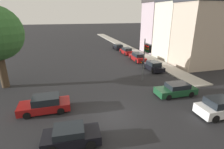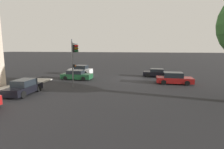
{
  "view_description": "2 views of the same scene",
  "coord_description": "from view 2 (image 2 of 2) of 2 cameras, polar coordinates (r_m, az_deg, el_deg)",
  "views": [
    {
      "loc": [
        -3.74,
        -12.65,
        8.42
      ],
      "look_at": [
        1.35,
        5.39,
        1.89
      ],
      "focal_mm": 28.0,
      "sensor_mm": 36.0,
      "label": 1
    },
    {
      "loc": [
        -2.38,
        25.66,
        4.59
      ],
      "look_at": [
        1.87,
        4.81,
        1.31
      ],
      "focal_mm": 28.0,
      "sensor_mm": 36.0,
      "label": 2
    }
  ],
  "objects": [
    {
      "name": "crossing_car_0",
      "position": [
        25.85,
        -11.52,
        -0.2
      ],
      "size": [
        4.39,
        1.96,
        1.35
      ],
      "rotation": [
        0.0,
        0.0,
        3.13
      ],
      "color": "#194728",
      "rests_on": "ground_plane"
    },
    {
      "name": "parked_car_0",
      "position": [
        19.45,
        -26.86,
        -3.77
      ],
      "size": [
        1.99,
        4.13,
        1.46
      ],
      "rotation": [
        0.0,
        0.0,
        1.61
      ],
      "color": "black",
      "rests_on": "ground_plane"
    },
    {
      "name": "crossing_car_3",
      "position": [
        28.45,
        14.18,
        0.49
      ],
      "size": [
        3.95,
        2.04,
        1.3
      ],
      "rotation": [
        0.0,
        0.0,
        -0.06
      ],
      "color": "black",
      "rests_on": "ground_plane"
    },
    {
      "name": "ground_plane",
      "position": [
        26.18,
        6.14,
        -1.39
      ],
      "size": [
        300.0,
        300.0,
        0.0
      ],
      "primitive_type": "plane",
      "color": "black"
    },
    {
      "name": "crossing_car_2",
      "position": [
        23.74,
        19.57,
        -1.21
      ],
      "size": [
        4.46,
        2.07,
        1.47
      ],
      "rotation": [
        0.0,
        0.0,
        3.14
      ],
      "color": "maroon",
      "rests_on": "ground_plane"
    },
    {
      "name": "crossing_car_1",
      "position": [
        30.4,
        -10.18,
        1.38
      ],
      "size": [
        3.88,
        2.02,
        1.62
      ],
      "rotation": [
        0.0,
        0.0,
        -0.02
      ],
      "color": "silver",
      "rests_on": "ground_plane"
    },
    {
      "name": "traffic_signal",
      "position": [
        20.97,
        -12.13,
        6.91
      ],
      "size": [
        0.6,
        1.88,
        5.55
      ],
      "rotation": [
        0.0,
        0.0,
        3.17
      ],
      "color": "#515456",
      "rests_on": "ground_plane"
    }
  ]
}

